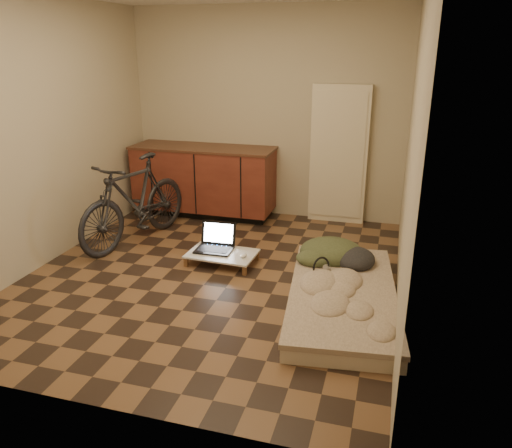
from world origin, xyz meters
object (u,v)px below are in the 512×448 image
(futon, at_px, (342,297))
(lap_desk, at_px, (222,254))
(bicycle, at_px, (134,197))
(laptop, at_px, (215,244))

(futon, bearing_deg, lap_desk, 150.04)
(bicycle, height_order, futon, bicycle)
(lap_desk, bearing_deg, futon, -20.63)
(bicycle, distance_m, lap_desk, 1.25)
(bicycle, relative_size, laptop, 4.35)
(laptop, bearing_deg, futon, -26.53)
(bicycle, xyz_separation_m, futon, (2.43, -0.85, -0.46))
(bicycle, xyz_separation_m, laptop, (1.03, -0.21, -0.37))
(futon, height_order, laptop, laptop)
(lap_desk, distance_m, laptop, 0.15)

